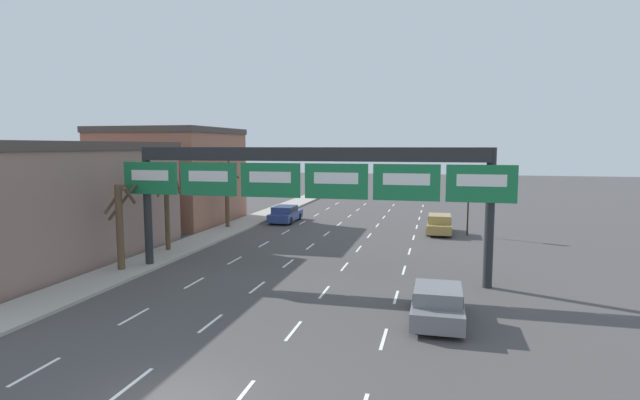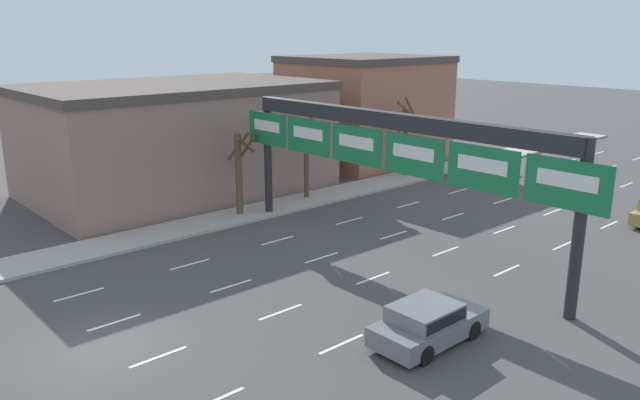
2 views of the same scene
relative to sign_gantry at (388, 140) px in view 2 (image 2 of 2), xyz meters
The scene contains 11 objects.
ground_plane 14.57m from the sign_gantry, 90.00° to the right, with size 220.00×220.00×0.00m, color #474444.
sidewalk_left 17.45m from the sign_gantry, 125.54° to the right, with size 2.80×110.00×0.15m.
lane_dashes 5.44m from the sign_gantry, 90.00° to the right, with size 10.02×67.00×0.01m.
sign_gantry is the anchor object (origin of this frame).
building_near 17.41m from the sign_gantry, behind, with size 11.88×18.19×6.99m.
building_far 22.32m from the sign_gantry, 137.01° to the left, with size 9.89×10.92×8.28m.
car_blue 19.22m from the sign_gantry, 110.54° to the left, with size 1.94×4.73×1.45m.
car_grey 9.78m from the sign_gantry, 38.01° to the right, with size 1.96×4.22×1.42m.
tree_bare_closest 10.28m from the sign_gantry, behind, with size 1.84×1.58×4.57m.
tree_bare_second 11.02m from the sign_gantry, 159.31° to the left, with size 1.54×1.62×5.45m.
tree_bare_third 16.69m from the sign_gantry, 127.70° to the left, with size 1.91×1.91×5.64m.
Camera 2 is at (18.56, -7.10, 10.13)m, focal length 35.00 mm.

